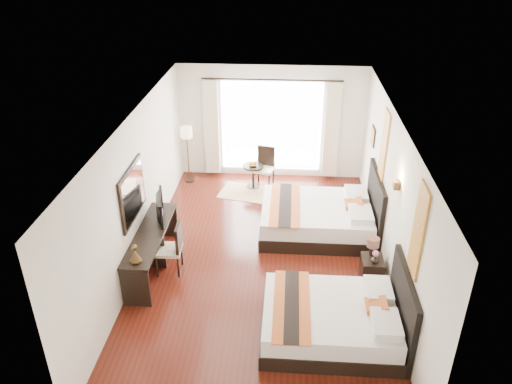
# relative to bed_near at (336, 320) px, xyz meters

# --- Properties ---
(floor) EXTENTS (4.50, 7.50, 0.01)m
(floor) POSITION_rel_bed_near_xyz_m (-1.24, 1.85, -0.32)
(floor) COLOR #3A130A
(floor) RESTS_ON ground
(ceiling) EXTENTS (4.50, 7.50, 0.02)m
(ceiling) POSITION_rel_bed_near_xyz_m (-1.24, 1.85, 2.48)
(ceiling) COLOR white
(ceiling) RESTS_ON wall_headboard
(wall_headboard) EXTENTS (0.01, 7.50, 2.80)m
(wall_headboard) POSITION_rel_bed_near_xyz_m (1.00, 1.85, 1.09)
(wall_headboard) COLOR silver
(wall_headboard) RESTS_ON floor
(wall_desk) EXTENTS (0.01, 7.50, 2.80)m
(wall_desk) POSITION_rel_bed_near_xyz_m (-3.49, 1.85, 1.09)
(wall_desk) COLOR silver
(wall_desk) RESTS_ON floor
(wall_window) EXTENTS (4.50, 0.01, 2.80)m
(wall_window) POSITION_rel_bed_near_xyz_m (-1.24, 5.59, 1.09)
(wall_window) COLOR silver
(wall_window) RESTS_ON floor
(wall_entry) EXTENTS (4.50, 0.01, 2.80)m
(wall_entry) POSITION_rel_bed_near_xyz_m (-1.24, -1.90, 1.09)
(wall_entry) COLOR silver
(wall_entry) RESTS_ON floor
(window_glass) EXTENTS (2.40, 0.02, 2.20)m
(window_glass) POSITION_rel_bed_near_xyz_m (-1.24, 5.58, 0.99)
(window_glass) COLOR white
(window_glass) RESTS_ON wall_window
(sheer_curtain) EXTENTS (2.30, 0.02, 2.10)m
(sheer_curtain) POSITION_rel_bed_near_xyz_m (-1.24, 5.52, 0.99)
(sheer_curtain) COLOR white
(sheer_curtain) RESTS_ON wall_window
(drape_left) EXTENTS (0.35, 0.14, 2.35)m
(drape_left) POSITION_rel_bed_near_xyz_m (-2.69, 5.48, 0.97)
(drape_left) COLOR beige
(drape_left) RESTS_ON floor
(drape_right) EXTENTS (0.35, 0.14, 2.35)m
(drape_right) POSITION_rel_bed_near_xyz_m (0.21, 5.48, 0.97)
(drape_right) COLOR beige
(drape_right) RESTS_ON floor
(art_panel_near) EXTENTS (0.03, 0.50, 1.35)m
(art_panel_near) POSITION_rel_bed_near_xyz_m (0.99, -0.00, 1.64)
(art_panel_near) COLOR brown
(art_panel_near) RESTS_ON wall_headboard
(art_panel_far) EXTENTS (0.03, 0.50, 1.35)m
(art_panel_far) POSITION_rel_bed_near_xyz_m (0.99, 2.99, 1.64)
(art_panel_far) COLOR brown
(art_panel_far) RESTS_ON wall_headboard
(wall_sconce) EXTENTS (0.10, 0.14, 0.14)m
(wall_sconce) POSITION_rel_bed_near_xyz_m (0.95, 1.43, 1.61)
(wall_sconce) COLOR #4B371B
(wall_sconce) RESTS_ON wall_headboard
(mirror_frame) EXTENTS (0.04, 1.25, 0.95)m
(mirror_frame) POSITION_rel_bed_near_xyz_m (-3.46, 1.53, 1.24)
(mirror_frame) COLOR black
(mirror_frame) RESTS_ON wall_desk
(mirror_glass) EXTENTS (0.01, 1.12, 0.82)m
(mirror_glass) POSITION_rel_bed_near_xyz_m (-3.44, 1.53, 1.24)
(mirror_glass) COLOR white
(mirror_glass) RESTS_ON mirror_frame
(bed_near) EXTENTS (2.13, 1.66, 1.20)m
(bed_near) POSITION_rel_bed_near_xyz_m (0.00, 0.00, 0.00)
(bed_near) COLOR black
(bed_near) RESTS_ON floor
(bed_far) EXTENTS (2.33, 1.81, 1.32)m
(bed_far) POSITION_rel_bed_near_xyz_m (-0.10, 2.99, 0.03)
(bed_far) COLOR black
(bed_far) RESTS_ON floor
(nightstand) EXTENTS (0.38, 0.47, 0.45)m
(nightstand) POSITION_rel_bed_near_xyz_m (0.74, 1.43, -0.09)
(nightstand) COLOR black
(nightstand) RESTS_ON floor
(table_lamp) EXTENTS (0.22, 0.22, 0.34)m
(table_lamp) POSITION_rel_bed_near_xyz_m (0.71, 1.49, 0.42)
(table_lamp) COLOR black
(table_lamp) RESTS_ON nightstand
(vase) EXTENTS (0.17, 0.17, 0.14)m
(vase) POSITION_rel_bed_near_xyz_m (0.74, 1.32, 0.26)
(vase) COLOR black
(vase) RESTS_ON nightstand
(console_desk) EXTENTS (0.50, 2.20, 0.76)m
(console_desk) POSITION_rel_bed_near_xyz_m (-3.23, 1.53, 0.07)
(console_desk) COLOR black
(console_desk) RESTS_ON floor
(television) EXTENTS (0.31, 0.85, 0.49)m
(television) POSITION_rel_bed_near_xyz_m (-3.21, 2.01, 0.69)
(television) COLOR black
(television) RESTS_ON console_desk
(bronze_figurine) EXTENTS (0.19, 0.19, 0.29)m
(bronze_figurine) POSITION_rel_bed_near_xyz_m (-3.23, 0.64, 0.59)
(bronze_figurine) COLOR #4B371B
(bronze_figurine) RESTS_ON console_desk
(desk_chair) EXTENTS (0.47, 0.47, 0.99)m
(desk_chair) POSITION_rel_bed_near_xyz_m (-2.88, 1.44, -0.01)
(desk_chair) COLOR beige
(desk_chair) RESTS_ON floor
(floor_lamp) EXTENTS (0.28, 0.28, 1.41)m
(floor_lamp) POSITION_rel_bed_near_xyz_m (-3.24, 5.10, 0.88)
(floor_lamp) COLOR black
(floor_lamp) RESTS_ON floor
(side_table) EXTENTS (0.50, 0.50, 0.57)m
(side_table) POSITION_rel_bed_near_xyz_m (-1.63, 4.89, -0.02)
(side_table) COLOR black
(side_table) RESTS_ON floor
(fruit_bowl) EXTENTS (0.24, 0.24, 0.05)m
(fruit_bowl) POSITION_rel_bed_near_xyz_m (-1.64, 4.85, 0.29)
(fruit_bowl) COLOR #452618
(fruit_bowl) RESTS_ON side_table
(window_chair) EXTENTS (0.54, 0.54, 0.97)m
(window_chair) POSITION_rel_bed_near_xyz_m (-1.38, 4.97, -0.01)
(window_chair) COLOR beige
(window_chair) RESTS_ON floor
(jute_rug) EXTENTS (1.46, 1.14, 0.01)m
(jute_rug) POSITION_rel_bed_near_xyz_m (-1.74, 4.57, -0.30)
(jute_rug) COLOR tan
(jute_rug) RESTS_ON floor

